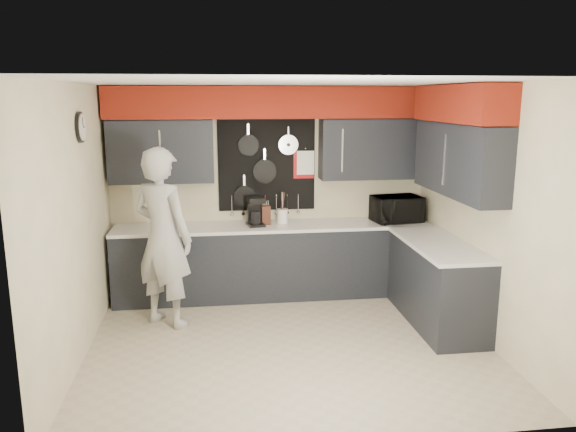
{
  "coord_description": "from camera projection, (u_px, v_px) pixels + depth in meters",
  "views": [
    {
      "loc": [
        -0.71,
        -5.29,
        2.47
      ],
      "look_at": [
        0.06,
        0.5,
        1.23
      ],
      "focal_mm": 35.0,
      "sensor_mm": 36.0,
      "label": 1
    }
  ],
  "objects": [
    {
      "name": "microwave",
      "position": [
        396.0,
        209.0,
        7.06
      ],
      "size": [
        0.64,
        0.48,
        0.33
      ],
      "primitive_type": "imported",
      "rotation": [
        0.0,
        0.0,
        0.15
      ],
      "color": "black",
      "rests_on": "base_cabinets"
    },
    {
      "name": "ground",
      "position": [
        289.0,
        343.0,
        5.73
      ],
      "size": [
        4.0,
        4.0,
        0.0
      ],
      "primitive_type": "plane",
      "color": "tan",
      "rests_on": "ground"
    },
    {
      "name": "utensil_crock",
      "position": [
        282.0,
        216.0,
        7.01
      ],
      "size": [
        0.14,
        0.14,
        0.18
      ],
      "primitive_type": "cylinder",
      "color": "white",
      "rests_on": "base_cabinets"
    },
    {
      "name": "base_cabinets",
      "position": [
        317.0,
        266.0,
        6.79
      ],
      "size": [
        3.95,
        2.2,
        0.92
      ],
      "color": "black",
      "rests_on": "ground"
    },
    {
      "name": "back_wall_assembly",
      "position": [
        272.0,
        135.0,
        6.86
      ],
      "size": [
        4.0,
        0.36,
        2.6
      ],
      "color": "beige",
      "rests_on": "ground"
    },
    {
      "name": "left_wall_assembly",
      "position": [
        76.0,
        221.0,
        5.21
      ],
      "size": [
        0.05,
        3.5,
        2.6
      ],
      "color": "beige",
      "rests_on": "ground"
    },
    {
      "name": "right_wall_assembly",
      "position": [
        462.0,
        148.0,
        5.82
      ],
      "size": [
        0.36,
        3.5,
        2.6
      ],
      "color": "beige",
      "rests_on": "ground"
    },
    {
      "name": "knife_block",
      "position": [
        266.0,
        215.0,
        6.92
      ],
      "size": [
        0.12,
        0.12,
        0.24
      ],
      "primitive_type": "cube",
      "rotation": [
        0.0,
        0.0,
        0.12
      ],
      "color": "#3A1D12",
      "rests_on": "base_cabinets"
    },
    {
      "name": "coffee_maker",
      "position": [
        255.0,
        210.0,
        6.86
      ],
      "size": [
        0.24,
        0.27,
        0.36
      ],
      "rotation": [
        0.0,
        0.0,
        0.18
      ],
      "color": "black",
      "rests_on": "base_cabinets"
    },
    {
      "name": "person",
      "position": [
        163.0,
        238.0,
        6.04
      ],
      "size": [
        0.86,
        0.8,
        1.96
      ],
      "primitive_type": "imported",
      "rotation": [
        0.0,
        0.0,
        2.52
      ],
      "color": "#AEAEAC",
      "rests_on": "ground"
    }
  ]
}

